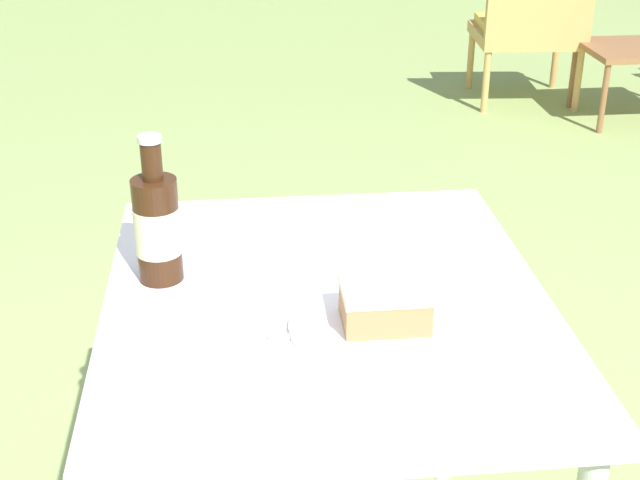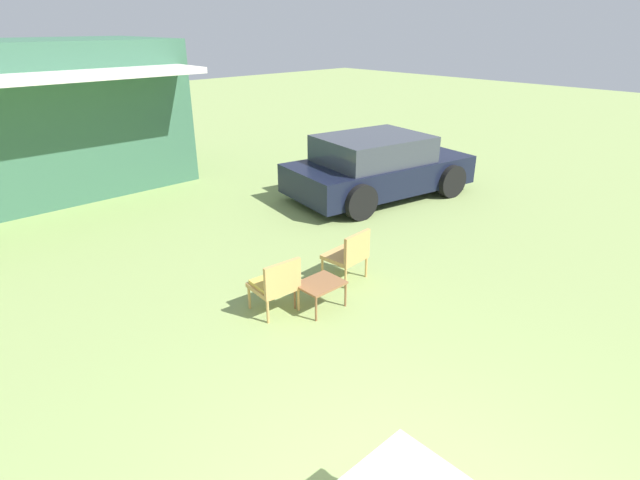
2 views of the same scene
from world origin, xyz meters
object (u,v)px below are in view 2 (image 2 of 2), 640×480
object	(u,v)px
wicker_chair_cushioned	(276,283)
wicker_chair_plain	(349,253)
parked_car	(377,167)
garden_side_table	(320,285)

from	to	relation	value
wicker_chair_cushioned	wicker_chair_plain	distance (m)	1.35
parked_car	garden_side_table	bearing A→B (deg)	-138.19
parked_car	wicker_chair_cushioned	xyz separation A→B (m)	(-4.63, -2.30, -0.24)
parked_car	wicker_chair_plain	world-z (taller)	parked_car
garden_side_table	wicker_chair_cushioned	bearing A→B (deg)	147.18
wicker_chair_cushioned	parked_car	bearing A→B (deg)	-149.13
wicker_chair_cushioned	garden_side_table	world-z (taller)	wicker_chair_cushioned
parked_car	wicker_chair_cushioned	size ratio (longest dim) A/B	5.49
wicker_chair_plain	garden_side_table	distance (m)	0.91
parked_car	garden_side_table	size ratio (longest dim) A/B	7.29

